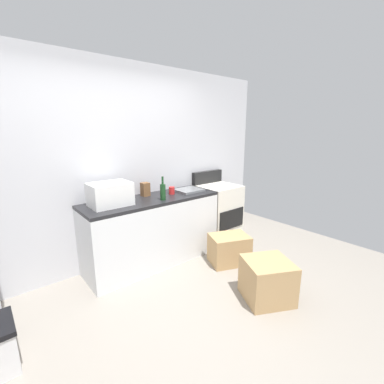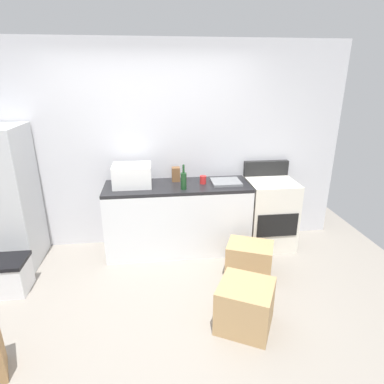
{
  "view_description": "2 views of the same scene",
  "coord_description": "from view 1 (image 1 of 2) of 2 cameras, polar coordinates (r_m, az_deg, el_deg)",
  "views": [
    {
      "loc": [
        -1.39,
        -1.65,
        1.77
      ],
      "look_at": [
        0.51,
        0.64,
        1.05
      ],
      "focal_mm": 24.39,
      "sensor_mm": 36.0,
      "label": 1
    },
    {
      "loc": [
        0.03,
        -2.58,
        2.19
      ],
      "look_at": [
        0.44,
        0.86,
        0.92
      ],
      "focal_mm": 30.25,
      "sensor_mm": 36.0,
      "label": 2
    }
  ],
  "objects": [
    {
      "name": "wall_back",
      "position": [
        3.52,
        -16.16,
        5.35
      ],
      "size": [
        5.0,
        0.1,
        2.6
      ],
      "primitive_type": "cube",
      "color": "silver",
      "rests_on": "ground_plane"
    },
    {
      "name": "kitchen_counter",
      "position": [
        3.56,
        -8.48,
        -8.34
      ],
      "size": [
        1.8,
        0.6,
        0.9
      ],
      "color": "silver",
      "rests_on": "ground_plane"
    },
    {
      "name": "knife_block",
      "position": [
        3.53,
        -10.19,
        0.59
      ],
      "size": [
        0.1,
        0.1,
        0.18
      ],
      "primitive_type": "cube",
      "color": "brown",
      "rests_on": "kitchen_counter"
    },
    {
      "name": "cardboard_box_large",
      "position": [
        3.63,
        8.13,
        -12.26
      ],
      "size": [
        0.6,
        0.53,
        0.39
      ],
      "primitive_type": "cube",
      "rotation": [
        0.0,
        0.0,
        -0.4
      ],
      "color": "tan",
      "rests_on": "ground_plane"
    },
    {
      "name": "stove_oven",
      "position": [
        4.28,
        5.59,
        -4.26
      ],
      "size": [
        0.6,
        0.61,
        1.1
      ],
      "color": "silver",
      "rests_on": "ground_plane"
    },
    {
      "name": "ground_plane",
      "position": [
        2.79,
        0.39,
        -25.85
      ],
      "size": [
        6.0,
        6.0,
        0.0
      ],
      "primitive_type": "plane",
      "color": "gray"
    },
    {
      "name": "sink_basin",
      "position": [
        3.76,
        -0.71,
        0.42
      ],
      "size": [
        0.36,
        0.32,
        0.03
      ],
      "primitive_type": "cube",
      "color": "slate",
      "rests_on": "kitchen_counter"
    },
    {
      "name": "coffee_mug",
      "position": [
        3.59,
        -4.46,
        0.33
      ],
      "size": [
        0.08,
        0.08,
        0.1
      ],
      "primitive_type": "cylinder",
      "color": "red",
      "rests_on": "kitchen_counter"
    },
    {
      "name": "cardboard_box_small",
      "position": [
        3.01,
        16.12,
        -18.03
      ],
      "size": [
        0.63,
        0.62,
        0.44
      ],
      "primitive_type": "cube",
      "rotation": [
        0.0,
        0.0,
        -0.49
      ],
      "color": "tan",
      "rests_on": "ground_plane"
    },
    {
      "name": "wine_bottle",
      "position": [
        3.29,
        -6.39,
        0.14
      ],
      "size": [
        0.07,
        0.07,
        0.3
      ],
      "color": "#193F1E",
      "rests_on": "kitchen_counter"
    },
    {
      "name": "microwave",
      "position": [
        3.18,
        -17.49,
        -0.45
      ],
      "size": [
        0.46,
        0.34,
        0.27
      ],
      "primitive_type": "cube",
      "color": "white",
      "rests_on": "kitchen_counter"
    }
  ]
}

